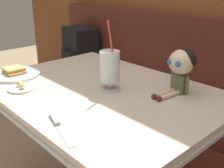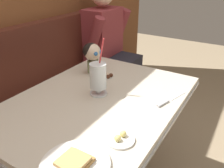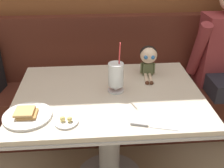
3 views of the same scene
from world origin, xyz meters
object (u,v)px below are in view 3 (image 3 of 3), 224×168
object	(u,v)px
toast_plate	(27,115)
butter_knife	(146,125)
butter_saucer	(66,121)
seated_doll	(148,57)
milkshake_glass	(116,76)

from	to	relation	value
toast_plate	butter_knife	xyz separation A→B (m)	(0.59, -0.12, -0.01)
butter_knife	toast_plate	bearing A→B (deg)	168.56
butter_saucer	seated_doll	world-z (taller)	seated_doll
toast_plate	milkshake_glass	distance (m)	0.54
toast_plate	butter_knife	world-z (taller)	toast_plate
butter_saucer	seated_doll	bearing A→B (deg)	44.74
butter_knife	milkshake_glass	bearing A→B (deg)	108.31
toast_plate	butter_saucer	distance (m)	0.21
butter_knife	seated_doll	world-z (taller)	seated_doll
toast_plate	seated_doll	size ratio (longest dim) A/B	1.12
milkshake_glass	seated_doll	size ratio (longest dim) A/B	1.41
toast_plate	seated_doll	distance (m)	0.84
toast_plate	butter_knife	distance (m)	0.61
butter_knife	seated_doll	xyz separation A→B (m)	(0.11, 0.56, 0.12)
butter_saucer	butter_knife	distance (m)	0.40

